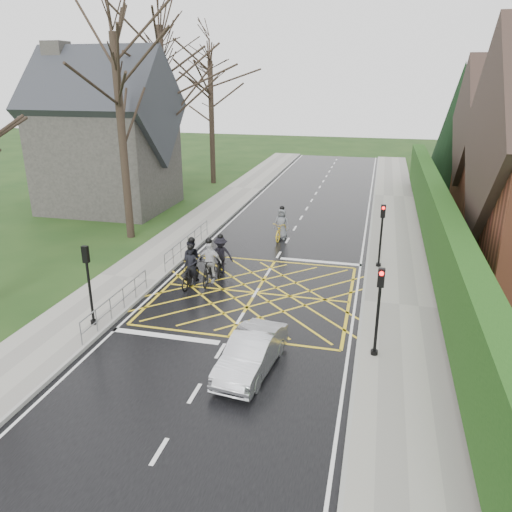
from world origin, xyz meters
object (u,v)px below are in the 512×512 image
at_px(cyclist_back, 192,264).
at_px(car, 251,353).
at_px(cyclist_front, 209,266).
at_px(cyclist_mid, 221,259).
at_px(cyclist_lead, 281,228).
at_px(cyclist_rear, 191,272).

height_order(cyclist_back, car, cyclist_back).
bearing_deg(car, cyclist_front, 125.67).
bearing_deg(cyclist_mid, car, -77.96).
xyz_separation_m(cyclist_lead, car, (1.71, -13.59, -0.06)).
bearing_deg(cyclist_front, cyclist_mid, 78.63).
relative_size(cyclist_rear, cyclist_back, 0.92).
xyz_separation_m(cyclist_rear, cyclist_back, (-0.14, 0.55, 0.16)).
bearing_deg(cyclist_lead, cyclist_back, -107.05).
relative_size(cyclist_rear, cyclist_lead, 0.97).
height_order(cyclist_rear, cyclist_back, cyclist_back).
xyz_separation_m(cyclist_back, cyclist_mid, (0.95, 1.23, -0.08)).
bearing_deg(cyclist_back, cyclist_mid, 40.64).
relative_size(cyclist_back, cyclist_mid, 1.03).
bearing_deg(cyclist_rear, cyclist_lead, 71.27).
bearing_deg(cyclist_back, car, -67.36).
height_order(cyclist_back, cyclist_lead, cyclist_back).
relative_size(cyclist_mid, car, 0.56).
bearing_deg(cyclist_lead, car, -78.68).
height_order(cyclist_front, cyclist_lead, cyclist_front).
bearing_deg(cyclist_lead, cyclist_mid, -102.89).
xyz_separation_m(cyclist_front, cyclist_lead, (1.93, 7.06, -0.10)).
distance_m(cyclist_rear, cyclist_front, 0.88).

